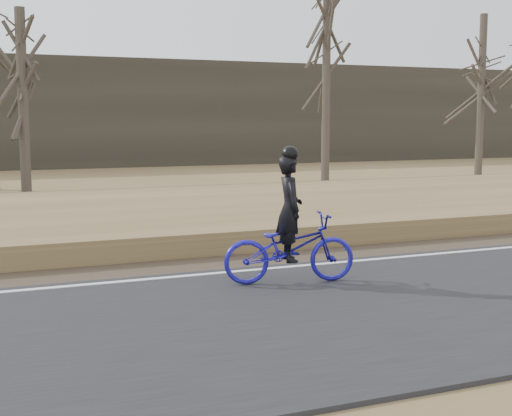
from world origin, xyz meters
name	(u,v)px	position (x,y,z in m)	size (l,w,h in m)	color
ground	(380,265)	(0.00, 0.00, 0.00)	(120.00, 120.00, 0.00)	olive
road	(471,294)	(0.00, -2.50, 0.03)	(120.00, 6.00, 0.06)	black
edge_line	(375,259)	(0.00, 0.20, 0.07)	(120.00, 0.12, 0.01)	silver
shoulder	(347,252)	(0.00, 1.20, 0.02)	(120.00, 1.60, 0.04)	#473A2B
embankment	(284,222)	(0.00, 4.20, 0.22)	(120.00, 5.00, 0.44)	olive
ballast	(228,205)	(0.00, 8.00, 0.23)	(120.00, 3.00, 0.45)	slate
railroad	(228,194)	(0.00, 8.00, 0.53)	(120.00, 2.40, 0.29)	black
treeline_backdrop	(91,113)	(0.00, 30.00, 3.00)	(120.00, 4.00, 6.00)	#383328
cyclist	(289,240)	(-2.27, -0.87, 0.75)	(2.21, 1.15, 2.18)	#1C169B
bare_tree_near_left	(23,103)	(-4.91, 14.74, 3.20)	(0.36, 0.36, 6.40)	#4D4338
bare_tree_center	(326,79)	(7.66, 16.40, 4.38)	(0.36, 0.36, 8.76)	#4D4338
bare_tree_right	(481,96)	(15.58, 15.94, 3.74)	(0.36, 0.36, 7.47)	#4D4338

